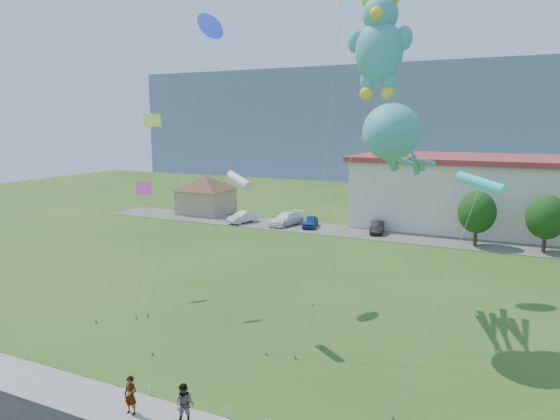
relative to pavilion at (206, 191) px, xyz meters
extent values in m
plane|color=#2D5016|center=(24.00, -38.00, -3.02)|extent=(160.00, 160.00, 0.00)
cube|color=gray|center=(24.00, -40.75, -2.97)|extent=(80.00, 2.50, 0.10)
cube|color=#59544C|center=(24.00, -3.00, -2.99)|extent=(70.00, 6.00, 0.06)
cube|color=slate|center=(24.00, 82.00, 9.48)|extent=(160.00, 50.00, 25.00)
cube|color=tan|center=(0.00, 0.00, -1.42)|extent=(6.00, 6.00, 3.20)
pyramid|color=brown|center=(0.00, 0.00, 1.08)|extent=(9.20, 9.20, 1.80)
cylinder|color=white|center=(13.00, -39.30, -2.77)|extent=(0.05, 0.05, 0.50)
cylinder|color=white|center=(15.00, -39.30, -2.77)|extent=(0.05, 0.05, 0.50)
cylinder|color=white|center=(17.00, -39.30, -2.77)|extent=(0.05, 0.05, 0.50)
cylinder|color=white|center=(19.00, -39.30, -2.77)|extent=(0.05, 0.05, 0.50)
cylinder|color=white|center=(21.00, -39.30, -2.77)|extent=(0.05, 0.05, 0.50)
cylinder|color=white|center=(23.00, -39.30, -2.77)|extent=(0.05, 0.05, 0.50)
cylinder|color=white|center=(25.00, -39.30, -2.77)|extent=(0.05, 0.05, 0.50)
cylinder|color=white|center=(27.00, -39.30, -2.77)|extent=(0.05, 0.05, 0.50)
cylinder|color=#3F2B19|center=(34.00, -4.00, -1.92)|extent=(0.36, 0.36, 2.20)
ellipsoid|color=#14380F|center=(34.00, -4.00, 0.38)|extent=(3.60, 3.60, 4.14)
cylinder|color=#3F2B19|center=(40.00, -4.00, -1.92)|extent=(0.36, 0.36, 2.20)
ellipsoid|color=#14380F|center=(40.00, -4.00, 0.38)|extent=(3.60, 3.60, 4.14)
imported|color=gray|center=(23.38, -40.89, -2.11)|extent=(0.62, 0.43, 1.64)
imported|color=gray|center=(25.83, -40.56, -2.07)|extent=(0.94, 0.79, 1.71)
imported|color=silver|center=(7.69, -3.77, -2.28)|extent=(2.49, 4.40, 1.37)
imported|color=white|center=(13.08, -2.80, -2.21)|extent=(3.34, 5.55, 1.51)
imported|color=navy|center=(16.07, -2.73, -2.32)|extent=(2.31, 4.01, 1.28)
imported|color=black|center=(23.87, -2.52, -2.33)|extent=(1.98, 4.01, 1.27)
ellipsoid|color=teal|center=(30.88, -28.29, 8.48)|extent=(3.04, 3.95, 3.04)
sphere|color=white|center=(30.33, -29.49, 8.80)|extent=(0.48, 0.48, 0.48)
sphere|color=white|center=(31.42, -29.49, 8.80)|extent=(0.48, 0.48, 0.48)
cylinder|color=slate|center=(27.51, -33.38, -2.94)|extent=(0.10, 0.10, 0.16)
cylinder|color=gray|center=(29.19, -31.34, 2.41)|extent=(3.40, 4.12, 10.55)
ellipsoid|color=teal|center=(29.58, -26.45, 12.93)|extent=(2.74, 2.33, 3.42)
sphere|color=teal|center=(29.58, -26.45, 14.93)|extent=(2.00, 2.00, 2.00)
sphere|color=yellow|center=(28.84, -26.45, 15.77)|extent=(0.74, 0.74, 0.74)
sphere|color=yellow|center=(29.58, -27.29, 14.82)|extent=(0.74, 0.74, 0.74)
ellipsoid|color=teal|center=(28.21, -26.45, 13.56)|extent=(0.95, 0.67, 1.33)
ellipsoid|color=teal|center=(30.95, -26.45, 13.56)|extent=(0.95, 0.67, 1.33)
ellipsoid|color=teal|center=(28.95, -26.45, 11.35)|extent=(0.84, 0.74, 1.37)
ellipsoid|color=teal|center=(30.21, -26.45, 11.35)|extent=(0.84, 0.74, 1.37)
sphere|color=yellow|center=(28.95, -26.66, 10.61)|extent=(0.74, 0.74, 0.74)
sphere|color=yellow|center=(30.21, -26.66, 10.61)|extent=(0.74, 0.74, 0.74)
cylinder|color=slate|center=(25.97, -33.65, -2.94)|extent=(0.10, 0.10, 0.16)
cylinder|color=gray|center=(27.77, -30.05, 3.77)|extent=(3.64, 7.23, 13.27)
cylinder|color=silver|center=(23.10, -31.22, 5.78)|extent=(0.50, 2.25, 0.87)
cylinder|color=slate|center=(20.58, -36.17, -2.94)|extent=(0.10, 0.10, 0.16)
cylinder|color=gray|center=(21.84, -33.70, 1.36)|extent=(2.55, 4.98, 8.45)
cube|color=#F1358E|center=(13.36, -27.84, 4.40)|extent=(1.29, 1.29, 0.86)
cylinder|color=slate|center=(14.66, -34.21, -2.94)|extent=(0.10, 0.10, 0.16)
cylinder|color=gray|center=(14.01, -31.03, 0.67)|extent=(1.32, 6.40, 7.08)
cylinder|color=slate|center=(25.55, -25.93, -2.94)|extent=(0.10, 0.10, 0.16)
cylinder|color=gray|center=(25.01, -21.94, 7.96)|extent=(1.10, 8.02, 21.66)
cylinder|color=#38F4FC|center=(35.60, -30.48, 6.19)|extent=(0.50, 2.25, 0.87)
cylinder|color=slate|center=(33.25, -36.55, -2.94)|extent=(0.10, 0.10, 0.16)
cylinder|color=gray|center=(34.43, -33.51, 1.56)|extent=(2.37, 6.10, 8.87)
cone|color=blue|center=(17.12, -24.55, 15.65)|extent=(1.80, 1.33, 1.33)
cylinder|color=slate|center=(16.89, -32.11, -2.94)|extent=(0.10, 0.10, 0.16)
cylinder|color=gray|center=(17.01, -28.33, 6.29)|extent=(0.25, 7.59, 18.32)
cube|color=#BFE235|center=(15.22, -28.86, 9.12)|extent=(1.29, 1.29, 0.86)
cylinder|color=slate|center=(16.48, -32.71, -2.94)|extent=(0.10, 0.10, 0.16)
cylinder|color=gray|center=(15.85, -30.78, 3.03)|extent=(1.29, 3.88, 11.79)
camera|label=1|loc=(37.00, -55.35, 8.96)|focal=32.00mm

